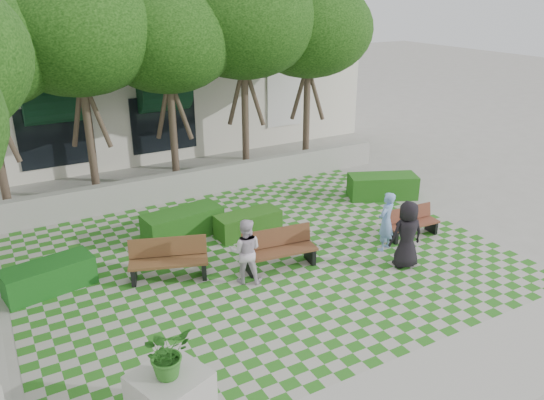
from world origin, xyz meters
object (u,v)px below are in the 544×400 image
hedge_midright (248,223)px  hedge_west (49,277)px  bench_mid (279,250)px  bench_east (411,223)px  hedge_midleft (183,224)px  hedge_east (382,186)px  bench_west (169,260)px  person_white (245,251)px  person_blue (386,222)px  person_dark (407,235)px  planter_front (170,389)px

hedge_midright → hedge_west: hedge_west is taller
bench_mid → bench_east: bearing=2.9°
hedge_midright → hedge_midleft: size_ratio=0.84×
hedge_midleft → hedge_east: bearing=-3.5°
bench_west → person_white: 1.91m
person_blue → person_white: bearing=-26.7°
hedge_east → hedge_midright: hedge_east is taller
bench_west → person_dark: 5.89m
bench_east → bench_west: bearing=173.5°
bench_mid → bench_west: bearing=169.5°
bench_mid → person_white: size_ratio=1.18×
bench_west → planter_front: planter_front is taller
hedge_midleft → person_dark: (4.27, -4.37, 0.48)m
hedge_east → hedge_midleft: (-6.89, 0.43, -0.00)m
bench_east → hedge_midright: bearing=152.0°
bench_mid → bench_west: bench_west is taller
bench_west → person_blue: bearing=5.2°
hedge_midleft → bench_east: bearing=-29.2°
hedge_midright → planter_front: 7.25m
hedge_east → person_white: size_ratio=1.38×
bench_east → planter_front: (-8.27, -3.43, 0.35)m
planter_front → person_white: bearing=48.6°
hedge_east → person_blue: size_ratio=1.36×
hedge_east → person_dark: bearing=-123.6°
bench_east → hedge_east: bearing=68.1°
hedge_midright → hedge_west: size_ratio=0.94×
hedge_west → person_dark: size_ratio=1.14×
bench_west → person_white: size_ratio=1.22×
bench_east → hedge_west: size_ratio=0.81×
person_blue → bench_east: bearing=170.6°
hedge_midright → hedge_midleft: hedge_midleft is taller
person_blue → hedge_east: bearing=-151.4°
hedge_midright → person_white: 2.67m
bench_east → hedge_midleft: bench_east is taller
bench_east → hedge_east: bench_east is taller
bench_mid → person_dark: bearing=-21.7°
bench_east → hedge_east: 3.00m
hedge_east → planter_front: (-9.53, -6.15, 0.36)m
person_dark → person_white: (-3.84, 1.29, -0.06)m
bench_west → hedge_west: size_ratio=0.99×
bench_west → hedge_midright: bearing=43.5°
bench_mid → planter_front: planter_front is taller
person_blue → person_white: (-4.00, 0.33, -0.01)m
person_blue → person_white: person_blue is taller
hedge_east → person_white: (-6.46, -2.66, 0.42)m
hedge_east → person_blue: 3.90m
hedge_midleft → person_white: 3.14m
bench_west → person_white: (1.54, -1.06, 0.34)m
hedge_east → hedge_west: bearing=-175.8°
hedge_midleft → person_dark: 6.13m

